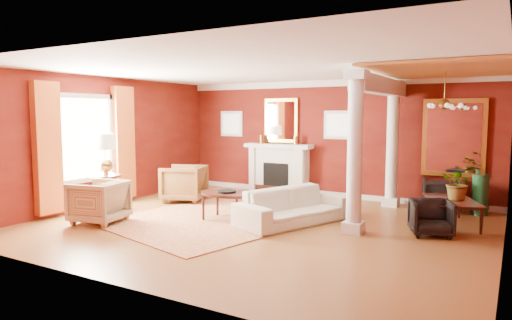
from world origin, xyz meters
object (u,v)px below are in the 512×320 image
Objects in this scene: sofa at (293,200)px; dining_table at (453,205)px; coffee_table at (227,195)px; armchair_stripe at (99,200)px; armchair_leopard at (184,181)px; side_table at (105,158)px.

dining_table is (2.64, 1.37, -0.06)m from sofa.
sofa is 1.30m from coffee_table.
dining_table is at bearing 106.54° from armchair_stripe.
coffee_table is (-1.24, -0.41, 0.06)m from sofa.
armchair_stripe reaches higher than coffee_table.
armchair_leopard is 1.06× the size of armchair_stripe.
dining_table is at bearing 76.20° from armchair_leopard.
armchair_leopard is 5.87m from dining_table.
side_table is (-0.80, -1.65, 0.66)m from armchair_leopard.
armchair_leopard is at bearing 150.03° from coffee_table.
sofa is at bearing 18.17° from coffee_table.
armchair_stripe reaches higher than sofa.
armchair_leopard reaches higher than sofa.
dining_table is (3.87, 1.77, -0.12)m from coffee_table.
armchair_stripe is 0.82× the size of coffee_table.
armchair_leopard is at bearing 167.68° from armchair_stripe.
side_table reaches higher than armchair_stripe.
side_table reaches higher than armchair_leopard.
armchair_leopard is at bearing 98.90° from sofa.
side_table is at bearing -45.98° from armchair_leopard.
sofa is 1.65× the size of dining_table.
armchair_stripe is 0.65× the size of dining_table.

